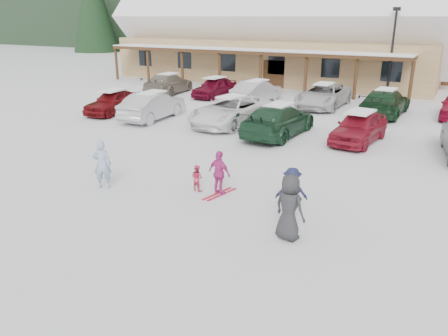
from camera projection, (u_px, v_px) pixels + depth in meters
The scene contains 22 objects.
ground at pixel (200, 206), 13.47m from camera, with size 160.00×160.00×0.00m, color white.
day_lodge at pixel (275, 35), 39.43m from camera, with size 29.12×12.50×10.38m.
lamp_post at pixel (392, 47), 30.54m from camera, with size 0.50×0.25×6.14m.
conifer_0 at pixel (139, 15), 48.18m from camera, with size 4.40×4.40×10.20m.
conifer_2 at pixel (172, 6), 59.57m from camera, with size 5.28×5.28×12.24m.
adult_skier at pixel (102, 164), 14.69m from camera, with size 0.61×0.40×1.68m, color #8EA4C3.
toddler_red at pixel (197, 178), 14.57m from camera, with size 0.44×0.34×0.90m, color #D13957.
child_navy at pixel (292, 191), 12.75m from camera, with size 0.93×0.54×1.44m, color #171C38.
skis_child_navy at pixel (290, 213), 12.98m from camera, with size 0.20×1.40×0.03m, color #B3192F.
child_magenta at pixel (219, 173), 14.13m from camera, with size 0.87×0.36×1.49m, color #C42F86.
skis_child_magenta at pixel (220, 194), 14.37m from camera, with size 0.20×1.40×0.03m, color #B3192F.
bystander_dark at pixel (289, 207), 11.24m from camera, with size 0.88×0.57×1.79m, color #29292C.
parked_car_0 at pixel (113, 102), 26.11m from camera, with size 1.65×4.11×1.40m, color maroon.
parked_car_1 at pixel (153, 106), 24.59m from camera, with size 1.62×4.65×1.53m, color #AAAAAF.
parked_car_2 at pixel (231, 111), 23.38m from camera, with size 2.55×5.52×1.54m, color white.
parked_car_3 at pixel (278, 120), 21.23m from camera, with size 2.14×5.28×1.53m, color #193D26.
parked_car_4 at pixel (359, 127), 20.10m from camera, with size 1.71×4.24×1.45m, color maroon.
parked_car_7 at pixel (168, 84), 32.82m from camera, with size 2.07×5.10×1.48m, color gray.
parked_car_8 at pixel (215, 87), 31.40m from camera, with size 1.67×4.14×1.41m, color maroon.
parked_car_9 at pixel (257, 91), 29.48m from camera, with size 1.56×4.47×1.47m, color #A3A2A7.
parked_car_10 at pixel (323, 95), 27.93m from camera, with size 2.50×5.41×1.50m, color silver.
parked_car_11 at pixel (385, 102), 25.54m from camera, with size 2.16×5.32×1.54m, color #13331A.
Camera 1 is at (6.51, -10.50, 5.56)m, focal length 35.00 mm.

